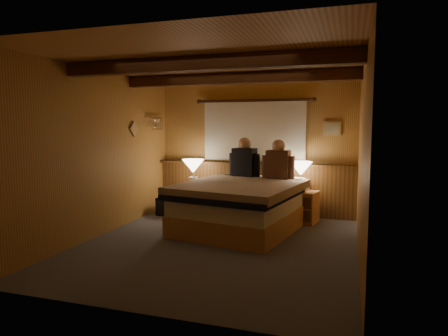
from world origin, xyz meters
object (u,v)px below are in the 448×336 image
at_px(nightstand_right, 302,207).
at_px(person_left, 244,160).
at_px(nightstand_left, 193,202).
at_px(lamp_right, 301,170).
at_px(lamp_left, 193,168).
at_px(duffel_bag, 173,206).
at_px(bed, 243,205).
at_px(person_right, 278,163).

relative_size(nightstand_right, person_left, 0.79).
bearing_deg(nightstand_right, nightstand_left, -164.61).
distance_m(nightstand_left, person_left, 1.19).
bearing_deg(lamp_right, person_left, 179.32).
distance_m(nightstand_left, lamp_left, 0.61).
bearing_deg(duffel_bag, bed, -7.41).
bearing_deg(duffel_bag, lamp_left, 33.81).
bearing_deg(bed, person_right, 65.75).
xyz_separation_m(bed, nightstand_right, (0.83, 0.71, -0.12)).
distance_m(nightstand_right, person_left, 1.26).
distance_m(lamp_left, person_left, 0.93).
relative_size(lamp_left, person_right, 0.75).
bearing_deg(person_left, lamp_left, -160.44).
distance_m(bed, lamp_right, 1.20).
height_order(bed, duffel_bag, bed).
xyz_separation_m(lamp_left, person_right, (1.52, -0.00, 0.14)).
bearing_deg(nightstand_right, person_left, -171.73).
height_order(nightstand_left, person_left, person_left).
bearing_deg(bed, lamp_left, 159.32).
relative_size(nightstand_left, duffel_bag, 0.86).
height_order(bed, nightstand_left, bed).
distance_m(person_left, duffel_bag, 1.53).
height_order(nightstand_left, person_right, person_right).
height_order(person_left, person_right, person_left).
relative_size(nightstand_left, nightstand_right, 0.90).
xyz_separation_m(bed, nightstand_left, (-1.08, 0.59, -0.13)).
bearing_deg(nightstand_left, person_left, 9.01).
height_order(bed, lamp_left, lamp_left).
bearing_deg(lamp_right, bed, -136.21).
height_order(nightstand_right, person_left, person_left).
height_order(lamp_right, duffel_bag, lamp_right).
bearing_deg(person_right, lamp_right, 25.19).
distance_m(nightstand_left, duffel_bag, 0.37).
height_order(bed, person_right, person_right).
xyz_separation_m(nightstand_right, person_left, (-1.01, 0.07, 0.74)).
bearing_deg(lamp_right, duffel_bag, -173.40).
distance_m(bed, duffel_bag, 1.53).
xyz_separation_m(lamp_right, person_left, (-0.97, 0.01, 0.14)).
height_order(person_left, duffel_bag, person_left).
relative_size(bed, lamp_left, 4.67).
relative_size(nightstand_right, lamp_right, 1.13).
bearing_deg(duffel_bag, nightstand_right, 17.12).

